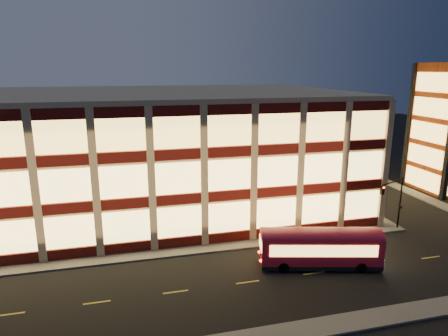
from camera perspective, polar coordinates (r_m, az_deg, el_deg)
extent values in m
plane|color=black|center=(38.83, -5.12, -12.37)|extent=(200.00, 200.00, 0.00)
cube|color=#514F4C|center=(39.40, -9.77, -12.00)|extent=(54.00, 2.00, 0.15)
cube|color=#514F4C|center=(61.12, 13.93, -2.67)|extent=(2.00, 30.00, 0.15)
cube|color=#514F4C|center=(66.92, 22.28, -1.87)|extent=(2.00, 30.00, 0.15)
cube|color=tan|center=(52.45, -11.55, 2.52)|extent=(50.00, 30.00, 14.00)
cube|color=tan|center=(51.52, -11.95, 10.44)|extent=(50.40, 30.40, 0.50)
cube|color=#470C0A|center=(39.95, -9.91, -10.71)|extent=(50.10, 0.25, 1.00)
cube|color=#FFD36B|center=(39.14, -10.04, -7.91)|extent=(49.00, 0.20, 3.00)
cube|color=#470C0A|center=(60.55, 13.23, -2.22)|extent=(0.25, 30.10, 1.00)
cube|color=#FFD36B|center=(60.00, 13.32, -0.29)|extent=(0.20, 29.00, 3.00)
cube|color=#470C0A|center=(38.33, -10.19, -4.73)|extent=(50.10, 0.25, 1.00)
cube|color=#FFD36B|center=(37.73, -10.33, -1.70)|extent=(49.00, 0.20, 3.00)
cube|color=#470C0A|center=(59.50, 13.47, 1.85)|extent=(0.25, 30.10, 1.00)
cube|color=#FFD36B|center=(59.09, 13.56, 3.84)|extent=(0.20, 29.00, 3.00)
cube|color=#470C0A|center=(37.16, -10.48, 1.71)|extent=(50.10, 0.25, 1.00)
cube|color=#FFD36B|center=(36.80, -10.63, 4.91)|extent=(49.00, 0.20, 3.00)
cube|color=#470C0A|center=(58.75, 13.71, 6.05)|extent=(0.25, 30.10, 1.00)
cube|color=#FFD36B|center=(58.50, 13.81, 8.09)|extent=(0.20, 29.00, 3.00)
cube|color=black|center=(65.65, 24.93, 5.56)|extent=(0.60, 0.60, 18.00)
cube|color=#FFC759|center=(63.94, 26.44, -1.41)|extent=(0.16, 6.60, 2.60)
cube|color=#FFC759|center=(63.20, 26.77, 1.56)|extent=(0.16, 6.60, 2.60)
cube|color=#FFC759|center=(62.64, 27.11, 4.60)|extent=(0.16, 6.60, 2.60)
cube|color=#FFC759|center=(62.26, 27.46, 7.68)|extent=(0.16, 6.60, 2.60)
cube|color=#FFC759|center=(62.06, 27.82, 10.79)|extent=(0.16, 6.60, 2.60)
cylinder|color=black|center=(47.64, 23.83, -4.58)|extent=(0.18, 0.18, 6.00)
cylinder|color=black|center=(45.27, 23.00, -1.86)|extent=(3.56, 1.63, 0.14)
cube|color=black|center=(43.81, 21.69, -2.93)|extent=(0.32, 0.32, 0.95)
sphere|color=#FF0C05|center=(43.59, 21.86, -2.61)|extent=(0.20, 0.20, 0.20)
cube|color=black|center=(47.61, 23.93, -5.11)|extent=(0.25, 0.18, 0.28)
cube|color=maroon|center=(37.07, 13.56, -11.00)|extent=(10.85, 5.19, 2.42)
cube|color=black|center=(37.69, 13.43, -12.96)|extent=(10.85, 5.19, 0.37)
cylinder|color=black|center=(36.02, 8.48, -13.87)|extent=(1.00, 0.54, 0.95)
cylinder|color=black|center=(38.06, 7.98, -12.24)|extent=(1.00, 0.54, 0.95)
cylinder|color=black|center=(37.56, 18.99, -13.30)|extent=(1.00, 0.54, 0.95)
cylinder|color=black|center=(39.52, 17.92, -11.79)|extent=(1.00, 0.54, 0.95)
cube|color=#FFC759|center=(35.76, 14.08, -11.45)|extent=(8.99, 2.38, 1.05)
cube|color=#FFC759|center=(38.14, 13.13, -9.73)|extent=(8.99, 2.38, 1.05)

